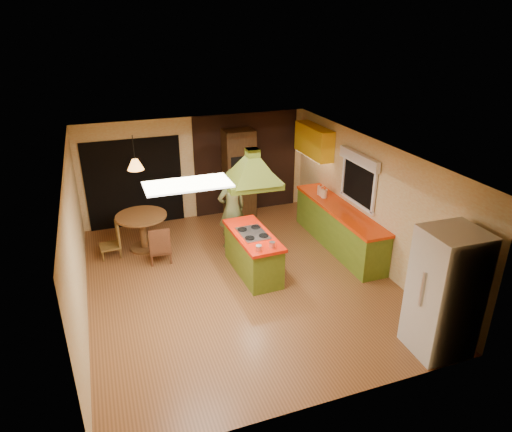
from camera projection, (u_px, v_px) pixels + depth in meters
name	position (u px, v px, depth m)	size (l,w,h in m)	color
ground	(239.00, 280.00, 8.72)	(6.50, 6.50, 0.00)	brown
room_walls	(238.00, 221.00, 8.21)	(5.50, 6.50, 6.50)	beige
ceiling_plane	(237.00, 153.00, 7.71)	(6.50, 6.50, 0.00)	silver
brick_panel	(246.00, 163.00, 11.38)	(2.64, 0.03, 2.50)	#381E14
nook_opening	(135.00, 183.00, 10.61)	(2.20, 0.03, 2.10)	black
right_counter	(339.00, 227.00, 9.81)	(0.62, 3.05, 0.92)	olive
upper_cabinets	(314.00, 141.00, 10.62)	(0.34, 1.40, 0.70)	yellow
window_right	(359.00, 171.00, 9.18)	(0.12, 1.35, 1.06)	black
fluor_panel	(188.00, 184.00, 6.34)	(1.20, 0.60, 0.03)	white
kitchen_island	(253.00, 253.00, 8.82)	(0.73, 1.69, 0.86)	olive
range_hood	(253.00, 162.00, 8.08)	(1.01, 0.75, 0.79)	#5A6B1A
man	(232.00, 209.00, 9.64)	(0.65, 0.42, 1.77)	#4D522B
refrigerator	(445.00, 293.00, 6.56)	(0.81, 0.77, 1.97)	silver
wall_oven	(239.00, 174.00, 11.11)	(0.72, 0.60, 2.18)	#422A15
dining_table	(142.00, 225.00, 9.66)	(1.07, 1.07, 0.80)	brown
chair_left	(109.00, 240.00, 9.43)	(0.41, 0.41, 0.74)	brown
chair_near	(159.00, 243.00, 9.25)	(0.44, 0.44, 0.80)	brown
pendant_lamp	(135.00, 165.00, 9.12)	(0.33, 0.33, 0.21)	#FF9E3F
canister_large	(320.00, 190.00, 10.27)	(0.14, 0.14, 0.20)	beige
canister_medium	(324.00, 193.00, 10.11)	(0.14, 0.14, 0.19)	#FFEECD
canister_small	(322.00, 192.00, 10.21)	(0.12, 0.12, 0.16)	#FBE8C9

